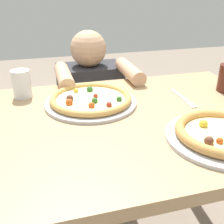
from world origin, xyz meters
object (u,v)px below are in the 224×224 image
at_px(fork, 184,99).
at_px(diner_seated, 91,117).
at_px(pizza_far, 91,100).
at_px(water_cup_clear, 22,84).
at_px(pizza_near, 221,134).

distance_m(fork, diner_seated, 0.69).
xyz_separation_m(pizza_far, fork, (0.38, -0.05, -0.02)).
relative_size(water_cup_clear, fork, 0.56).
relative_size(fork, diner_seated, 0.21).
bearing_deg(pizza_far, fork, -8.25).
distance_m(pizza_far, fork, 0.38).
bearing_deg(diner_seated, fork, -62.15).
height_order(pizza_near, water_cup_clear, water_cup_clear).
height_order(water_cup_clear, diner_seated, diner_seated).
height_order(pizza_far, water_cup_clear, water_cup_clear).
bearing_deg(water_cup_clear, pizza_near, -41.55).
xyz_separation_m(fork, diner_seated, (-0.29, 0.54, -0.31)).
relative_size(pizza_far, water_cup_clear, 3.14).
xyz_separation_m(pizza_far, water_cup_clear, (-0.26, 0.15, 0.04)).
xyz_separation_m(water_cup_clear, fork, (0.63, -0.20, -0.06)).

